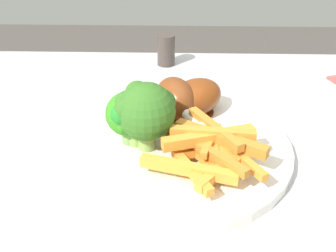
{
  "coord_description": "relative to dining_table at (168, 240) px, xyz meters",
  "views": [
    {
      "loc": [
        0.01,
        -0.35,
        1.0
      ],
      "look_at": [
        -0.0,
        0.02,
        0.77
      ],
      "focal_mm": 41.79,
      "sensor_mm": 36.0,
      "label": 1
    }
  ],
  "objects": [
    {
      "name": "dinner_plate",
      "position": [
        -0.0,
        0.02,
        0.13
      ],
      "size": [
        0.28,
        0.28,
        0.01
      ],
      "primitive_type": "cylinder",
      "color": "white",
      "rests_on": "dining_table"
    },
    {
      "name": "chicken_drumstick_near",
      "position": [
        0.01,
        0.08,
        0.16
      ],
      "size": [
        0.07,
        0.12,
        0.05
      ],
      "color": "#52210E",
      "rests_on": "dinner_plate"
    },
    {
      "name": "chicken_drumstick_far",
      "position": [
        0.03,
        0.09,
        0.16
      ],
      "size": [
        0.11,
        0.12,
        0.04
      ],
      "color": "#59210A",
      "rests_on": "dinner_plate"
    },
    {
      "name": "carrot_fries_pile",
      "position": [
        0.04,
        -0.02,
        0.15
      ],
      "size": [
        0.13,
        0.13,
        0.04
      ],
      "color": "orange",
      "rests_on": "dinner_plate"
    },
    {
      "name": "broccoli_floret_back",
      "position": [
        -0.04,
        0.02,
        0.17
      ],
      "size": [
        0.05,
        0.06,
        0.06
      ],
      "color": "#76A157",
      "rests_on": "dinner_plate"
    },
    {
      "name": "pepper_shaker",
      "position": [
        -0.01,
        0.28,
        0.15
      ],
      "size": [
        0.03,
        0.03,
        0.05
      ],
      "primitive_type": "cylinder",
      "color": "#423833",
      "rests_on": "dining_table"
    },
    {
      "name": "broccoli_floret_middle",
      "position": [
        -0.03,
        0.01,
        0.18
      ],
      "size": [
        0.07,
        0.07,
        0.08
      ],
      "color": "#86A74F",
      "rests_on": "dinner_plate"
    },
    {
      "name": "broccoli_floret_front",
      "position": [
        -0.04,
        0.01,
        0.18
      ],
      "size": [
        0.04,
        0.05,
        0.06
      ],
      "color": "#89B352",
      "rests_on": "dinner_plate"
    },
    {
      "name": "dining_table",
      "position": [
        0.0,
        0.0,
        0.0
      ],
      "size": [
        1.05,
        0.68,
        0.74
      ],
      "color": "#B7B7BC",
      "rests_on": "ground_plane"
    }
  ]
}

